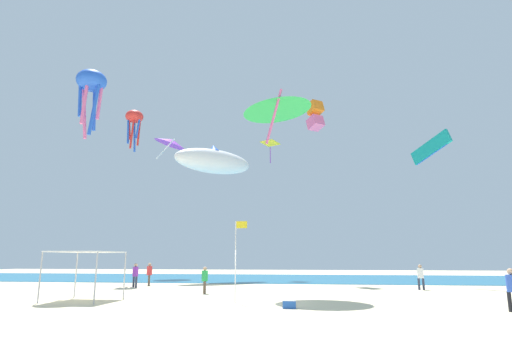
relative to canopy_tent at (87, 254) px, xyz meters
name	(u,v)px	position (x,y,z in m)	size (l,w,h in m)	color
ground	(254,304)	(8.81, 0.10, -2.39)	(110.00, 110.00, 0.10)	beige
ocean_strip	(285,278)	(8.81, 24.09, -2.33)	(110.00, 19.16, 0.03)	#1E6B93
canopy_tent	(87,254)	(0.00, 0.00, 0.00)	(2.93, 3.16, 2.47)	#B2B2B7
person_near_tent	(421,275)	(18.99, 9.53, -1.35)	(0.45, 0.40, 1.69)	#33384C
person_leftmost	(149,272)	(-1.07, 11.31, -1.32)	(0.41, 0.45, 1.74)	brown
person_central	(512,286)	(19.62, -2.07, -1.33)	(0.41, 0.41, 1.72)	black
person_rightmost	(135,273)	(-1.31, 9.21, -1.32)	(0.42, 0.41, 1.73)	#33384C
person_far_shore	(205,278)	(5.12, 4.73, -1.40)	(0.38, 0.41, 1.60)	brown
banner_flag	(237,253)	(7.93, 0.07, 0.02)	(0.61, 0.06, 3.95)	silver
cooler_box	(289,304)	(10.62, -1.99, -2.17)	(0.57, 0.37, 0.35)	blue
kite_delta_green	(277,105)	(9.63, 4.71, 9.52)	(4.53, 4.46, 3.82)	green
kite_octopus_red	(134,119)	(-4.64, 14.57, 12.71)	(2.09, 2.09, 3.90)	red
kite_inflatable_white	(213,161)	(1.99, 19.22, 9.47)	(8.43, 7.89, 3.46)	white
kite_box_orange	(315,116)	(12.36, 17.42, 13.22)	(1.85, 1.90, 2.86)	orange
kite_parafoil_teal	(431,148)	(21.69, 13.98, 8.74)	(2.57, 3.27, 2.36)	teal
kite_diamond_yellow	(270,144)	(7.39, 23.64, 12.32)	(2.34, 2.34, 2.43)	yellow
kite_delta_purple	(171,142)	(-4.65, 25.01, 13.41)	(4.09, 4.08, 3.47)	purple
kite_octopus_blue	(91,84)	(-2.95, 4.00, 11.41)	(2.71, 2.71, 4.72)	blue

